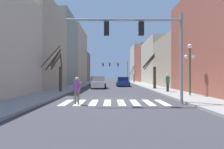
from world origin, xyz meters
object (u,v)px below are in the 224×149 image
(car_at_intersection, at_px, (99,83))
(traffic_signal_far, at_px, (117,67))
(car_parked_left_mid, at_px, (95,81))
(traffic_signal_near, at_px, (146,38))
(street_tree_right_mid, at_px, (58,70))
(pedestrian_waiting_at_curb, at_px, (77,88))
(street_tree_right_near, at_px, (134,75))
(street_lamp_right_corner, at_px, (190,59))
(street_tree_right_far, at_px, (153,73))
(pedestrian_crossing_street, at_px, (168,81))
(car_driving_toward_lane, at_px, (123,82))

(car_at_intersection, bearing_deg, traffic_signal_far, 171.43)
(traffic_signal_far, height_order, car_parked_left_mid, traffic_signal_far)
(traffic_signal_near, xyz_separation_m, street_tree_right_mid, (-7.64, 7.19, -1.78))
(traffic_signal_near, distance_m, car_parked_left_mid, 24.75)
(car_parked_left_mid, relative_size, pedestrian_waiting_at_curb, 2.61)
(street_tree_right_near, bearing_deg, pedestrian_waiting_at_curb, -103.47)
(street_lamp_right_corner, relative_size, street_tree_right_mid, 0.89)
(car_parked_left_mid, xyz_separation_m, street_tree_right_far, (8.49, -12.47, 1.36))
(pedestrian_waiting_at_curb, distance_m, street_tree_right_mid, 8.15)
(car_at_intersection, relative_size, pedestrian_crossing_street, 2.26)
(traffic_signal_far, height_order, car_driving_toward_lane, traffic_signal_far)
(car_at_intersection, bearing_deg, car_driving_toward_lane, 141.86)
(street_tree_right_near, bearing_deg, street_tree_right_far, -90.61)
(street_tree_right_mid, bearing_deg, traffic_signal_near, -43.27)
(car_driving_toward_lane, bearing_deg, street_tree_right_far, -153.62)
(street_tree_right_far, bearing_deg, pedestrian_crossing_street, -85.15)
(traffic_signal_far, relative_size, car_driving_toward_lane, 1.70)
(pedestrian_waiting_at_curb, relative_size, street_tree_right_near, 0.41)
(street_lamp_right_corner, height_order, car_driving_toward_lane, street_lamp_right_corner)
(street_tree_right_mid, bearing_deg, street_tree_right_far, 21.51)
(traffic_signal_near, xyz_separation_m, pedestrian_waiting_at_curb, (-4.28, -0.11, -3.14))
(street_lamp_right_corner, distance_m, car_at_intersection, 13.26)
(pedestrian_crossing_street, bearing_deg, street_lamp_right_corner, -127.35)
(car_at_intersection, height_order, street_tree_right_mid, street_tree_right_mid)
(car_parked_left_mid, height_order, street_tree_right_mid, street_tree_right_mid)
(pedestrian_waiting_at_curb, xyz_separation_m, street_tree_right_near, (7.71, 32.19, 0.85))
(car_driving_toward_lane, distance_m, street_tree_right_near, 14.25)
(street_lamp_right_corner, distance_m, street_tree_right_mid, 12.55)
(pedestrian_crossing_street, distance_m, street_tree_right_mid, 11.29)
(pedestrian_waiting_at_curb, xyz_separation_m, street_tree_right_far, (7.49, 11.57, 1.11))
(street_tree_right_mid, bearing_deg, street_lamp_right_corner, -17.08)
(street_lamp_right_corner, bearing_deg, street_tree_right_far, 98.06)
(traffic_signal_near, relative_size, street_lamp_right_corner, 1.72)
(traffic_signal_near, bearing_deg, street_lamp_right_corner, 39.06)
(car_at_intersection, bearing_deg, pedestrian_waiting_at_curb, -1.56)
(street_tree_right_near, bearing_deg, street_tree_right_mid, -113.98)
(street_lamp_right_corner, xyz_separation_m, car_at_intersection, (-8.24, 10.12, -2.37))
(street_tree_right_near, bearing_deg, car_driving_toward_lane, -104.81)
(street_lamp_right_corner, relative_size, pedestrian_crossing_street, 2.31)
(car_driving_toward_lane, relative_size, street_tree_right_far, 0.96)
(street_tree_right_mid, bearing_deg, traffic_signal_far, 76.06)
(pedestrian_waiting_at_curb, bearing_deg, pedestrian_crossing_street, 81.00)
(street_lamp_right_corner, xyz_separation_m, street_tree_right_far, (-1.13, 7.95, -1.04))
(street_tree_right_mid, bearing_deg, street_tree_right_near, 66.02)
(car_at_intersection, bearing_deg, traffic_signal_near, 15.99)
(street_lamp_right_corner, height_order, pedestrian_waiting_at_curb, street_lamp_right_corner)
(street_tree_right_far, relative_size, street_tree_right_mid, 0.94)
(pedestrian_crossing_street, distance_m, street_tree_right_far, 4.66)
(car_parked_left_mid, height_order, car_at_intersection, car_at_intersection)
(street_lamp_right_corner, relative_size, car_at_intersection, 1.02)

